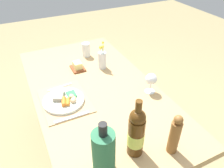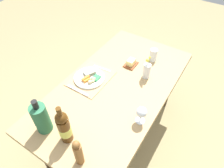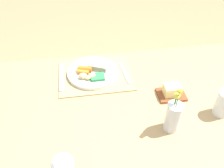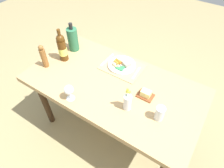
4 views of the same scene
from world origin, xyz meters
name	(u,v)px [view 1 (image 1 of 4)]	position (x,y,z in m)	size (l,w,h in m)	color
ground_plane	(98,156)	(0.00, 0.00, 0.00)	(8.00, 8.00, 0.00)	#96875C
dining_table	(95,98)	(0.00, 0.00, 0.67)	(1.56, 0.83, 0.76)	tan
placemat	(65,100)	(0.04, -0.23, 0.76)	(0.38, 0.29, 0.01)	tan
dinner_plate	(64,100)	(0.05, -0.23, 0.78)	(0.26, 0.26, 0.05)	white
fork	(60,87)	(-0.11, -0.22, 0.77)	(0.01, 0.17, 0.01)	silver
knife	(72,117)	(0.22, -0.23, 0.77)	(0.02, 0.21, 0.01)	silver
pepper_mill	(175,135)	(0.66, 0.15, 0.87)	(0.05, 0.05, 0.24)	brown
butter_dish	(78,66)	(-0.30, -0.02, 0.78)	(0.13, 0.10, 0.06)	brown
flower_vase	(102,59)	(-0.24, 0.16, 0.83)	(0.06, 0.06, 0.23)	silver
wine_bottle	(136,133)	(0.58, -0.02, 0.89)	(0.08, 0.08, 0.33)	#4F2F0F
water_tumbler	(86,51)	(-0.48, 0.12, 0.81)	(0.07, 0.07, 0.12)	silver
cooler_bottle	(104,152)	(0.61, -0.20, 0.88)	(0.10, 0.10, 0.30)	#2C6A46
wine_glass	(151,80)	(0.20, 0.33, 0.86)	(0.08, 0.08, 0.14)	white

